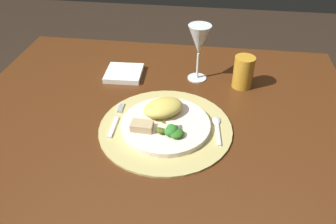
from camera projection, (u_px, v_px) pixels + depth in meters
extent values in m
cube|color=#4D2710|center=(158.00, 116.00, 0.99)|extent=(1.16, 0.92, 0.02)
cylinder|color=#4C280F|center=(68.00, 121.00, 1.56)|extent=(0.09, 0.09, 0.72)
cylinder|color=#522815|center=(287.00, 141.00, 1.45)|extent=(0.09, 0.09, 0.72)
cylinder|color=tan|center=(165.00, 128.00, 0.92)|extent=(0.36, 0.36, 0.01)
cylinder|color=silver|center=(165.00, 125.00, 0.92)|extent=(0.24, 0.24, 0.01)
ellipsoid|color=#D8BF54|center=(163.00, 108.00, 0.93)|extent=(0.14, 0.13, 0.04)
ellipsoid|color=#2E7A29|center=(171.00, 130.00, 0.87)|extent=(0.04, 0.05, 0.02)
ellipsoid|color=#4A571A|center=(165.00, 127.00, 0.88)|extent=(0.06, 0.07, 0.02)
ellipsoid|color=#2D681D|center=(177.00, 133.00, 0.86)|extent=(0.05, 0.05, 0.02)
ellipsoid|color=#3B662B|center=(165.00, 130.00, 0.88)|extent=(0.05, 0.04, 0.02)
ellipsoid|color=#316630|center=(171.00, 131.00, 0.87)|extent=(0.05, 0.05, 0.02)
cube|color=beige|center=(171.00, 123.00, 0.88)|extent=(0.03, 0.02, 0.00)
cube|color=beige|center=(163.00, 126.00, 0.87)|extent=(0.03, 0.02, 0.01)
cube|color=tan|center=(142.00, 126.00, 0.88)|extent=(0.06, 0.04, 0.02)
cube|color=silver|center=(113.00, 127.00, 0.92)|extent=(0.01, 0.09, 0.00)
cube|color=silver|center=(119.00, 108.00, 0.99)|extent=(0.00, 0.05, 0.00)
cube|color=silver|center=(120.00, 108.00, 0.99)|extent=(0.00, 0.05, 0.00)
cube|color=silver|center=(121.00, 108.00, 0.99)|extent=(0.00, 0.05, 0.00)
cube|color=silver|center=(123.00, 108.00, 0.99)|extent=(0.00, 0.05, 0.00)
cube|color=silver|center=(218.00, 134.00, 0.89)|extent=(0.02, 0.09, 0.00)
ellipsoid|color=silver|center=(216.00, 121.00, 0.94)|extent=(0.02, 0.04, 0.01)
cube|color=white|center=(124.00, 73.00, 1.15)|extent=(0.13, 0.12, 0.02)
cylinder|color=silver|center=(197.00, 78.00, 1.14)|extent=(0.06, 0.06, 0.00)
cylinder|color=silver|center=(198.00, 66.00, 1.11)|extent=(0.01, 0.01, 0.09)
cone|color=silver|center=(199.00, 40.00, 1.05)|extent=(0.07, 0.07, 0.09)
cylinder|color=#C58A26|center=(243.00, 72.00, 1.07)|extent=(0.06, 0.06, 0.10)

